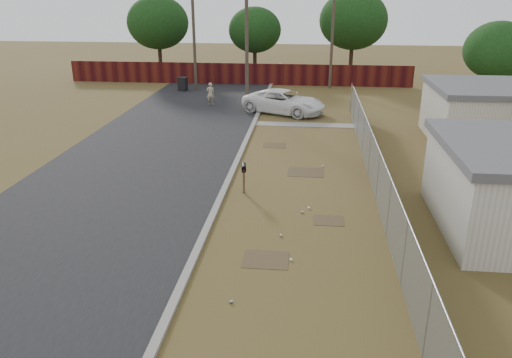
# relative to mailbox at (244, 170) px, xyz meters

# --- Properties ---
(ground) EXTENTS (120.00, 120.00, 0.00)m
(ground) POSITION_rel_mailbox_xyz_m (2.17, -0.29, -0.98)
(ground) COLOR brown
(ground) RESTS_ON ground
(street) EXTENTS (15.10, 60.00, 0.12)m
(street) POSITION_rel_mailbox_xyz_m (-4.59, 7.76, -0.96)
(street) COLOR black
(street) RESTS_ON ground
(chainlink_fence) EXTENTS (0.10, 27.06, 2.02)m
(chainlink_fence) POSITION_rel_mailbox_xyz_m (5.29, 0.74, -0.18)
(chainlink_fence) COLOR gray
(chainlink_fence) RESTS_ON ground
(privacy_fence) EXTENTS (30.00, 0.12, 1.80)m
(privacy_fence) POSITION_rel_mailbox_xyz_m (-3.83, 24.71, -0.08)
(privacy_fence) COLOR #4F1711
(privacy_fence) RESTS_ON ground
(utility_poles) EXTENTS (12.60, 8.24, 9.00)m
(utility_poles) POSITION_rel_mailbox_xyz_m (-1.50, 20.38, 3.71)
(utility_poles) COLOR #493E31
(utility_poles) RESTS_ON ground
(horizon_trees) EXTENTS (33.32, 31.94, 7.78)m
(horizon_trees) POSITION_rel_mailbox_xyz_m (3.01, 23.27, 3.65)
(horizon_trees) COLOR #382919
(horizon_trees) RESTS_ON ground
(mailbox) EXTENTS (0.26, 0.54, 1.24)m
(mailbox) POSITION_rel_mailbox_xyz_m (0.00, 0.00, 0.00)
(mailbox) COLOR brown
(mailbox) RESTS_ON ground
(pickup_truck) EXTENTS (6.11, 4.62, 1.54)m
(pickup_truck) POSITION_rel_mailbox_xyz_m (0.85, 14.20, -0.21)
(pickup_truck) COLOR white
(pickup_truck) RESTS_ON ground
(pedestrian) EXTENTS (0.66, 0.52, 1.59)m
(pedestrian) POSITION_rel_mailbox_xyz_m (-4.54, 16.24, -0.18)
(pedestrian) COLOR tan
(pedestrian) RESTS_ON ground
(trash_bin) EXTENTS (0.78, 0.86, 1.10)m
(trash_bin) POSITION_rel_mailbox_xyz_m (-7.83, 21.21, -0.42)
(trash_bin) COLOR black
(trash_bin) RESTS_ON ground
(scattered_litter) EXTENTS (2.72, 11.30, 0.07)m
(scattered_litter) POSITION_rel_mailbox_xyz_m (2.14, -2.69, -0.94)
(scattered_litter) COLOR silver
(scattered_litter) RESTS_ON ground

